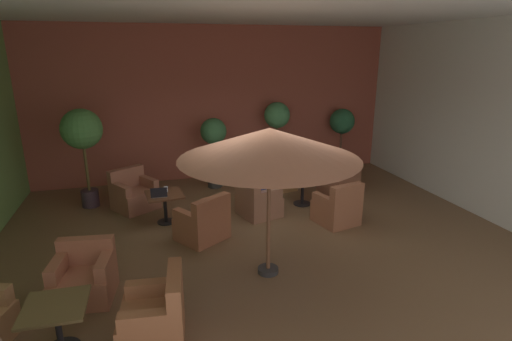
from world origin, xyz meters
name	(u,v)px	position (x,y,z in m)	size (l,w,h in m)	color
ground_plane	(262,242)	(0.00, 0.00, -0.01)	(9.49, 8.32, 0.02)	brown
wall_back_brick	(217,104)	(0.00, 4.12, 1.96)	(9.49, 0.08, 3.92)	#9A4A38
wall_right_plain	(491,122)	(4.70, 0.00, 1.96)	(0.08, 8.32, 3.92)	silver
ceiling_slab	(264,6)	(0.00, 0.00, 3.95)	(9.49, 8.32, 0.06)	silver
cafe_table_front_left	(165,200)	(-1.61, 1.34, 0.48)	(0.76, 0.76, 0.61)	black
armchair_front_left_north	(134,195)	(-2.21, 2.28, 0.32)	(1.08, 1.06, 0.87)	#995B43
armchair_front_left_east	(203,223)	(-1.00, 0.40, 0.31)	(1.05, 1.03, 0.86)	#9D5B3B
cafe_table_front_right	(303,185)	(1.38, 1.51, 0.45)	(0.65, 0.65, 0.61)	black
armchair_front_right_north	(257,201)	(0.25, 1.19, 0.32)	(0.91, 0.94, 0.88)	#98664B
armchair_front_right_east	(337,208)	(1.66, 0.36, 0.32)	(0.87, 0.88, 0.88)	#9B5E3E
armchair_front_right_south	(340,181)	(2.49, 1.90, 0.32)	(0.94, 0.92, 0.86)	#93583E
armchair_front_right_west	(277,176)	(1.18, 2.67, 0.32)	(0.87, 0.84, 0.83)	olive
cafe_table_mid_center	(57,317)	(-3.00, -1.97, 0.45)	(0.69, 0.69, 0.61)	black
armchair_mid_center_east	(156,317)	(-1.94, -2.10, 0.32)	(0.81, 0.85, 0.87)	#995D38
armchair_mid_center_south	(84,278)	(-2.85, -0.92, 0.30)	(0.86, 0.82, 0.78)	#9C5A3E
patio_umbrella_tall_red	(269,144)	(-0.21, -1.02, 2.05)	(2.61, 2.61, 2.27)	#2D2D2D
potted_tree_left_corner	(82,135)	(-3.14, 2.68, 1.60)	(0.85, 0.85, 2.15)	#3E2D36
potted_tree_mid_left	(342,127)	(3.43, 3.70, 1.23)	(0.69, 0.69, 1.75)	beige
potted_tree_mid_right	(214,140)	(-0.27, 3.22, 1.20)	(0.64, 0.64, 1.74)	#393733
potted_tree_right_corner	(277,126)	(1.46, 3.55, 1.41)	(0.67, 0.67, 2.02)	#3F342E
patron_blue_shirt	(259,183)	(0.29, 1.20, 0.70)	(0.31, 0.38, 0.66)	#344298
patron_by_window	(339,165)	(2.46, 1.89, 0.72)	(0.35, 0.43, 0.61)	#2D45A3
iced_drink_cup	(166,189)	(-1.57, 1.44, 0.66)	(0.08, 0.08, 0.11)	white
open_laptop	(159,194)	(-1.71, 1.20, 0.66)	(0.32, 0.24, 0.20)	#9EA0A5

